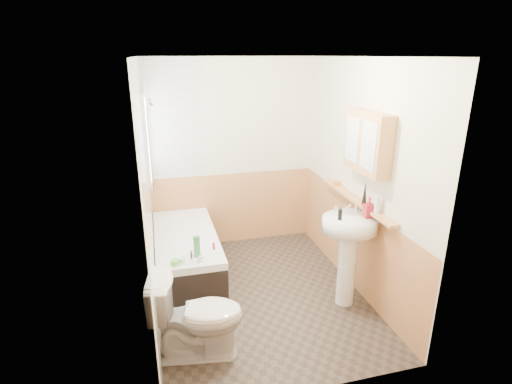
% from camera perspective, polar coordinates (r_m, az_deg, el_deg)
% --- Properties ---
extents(floor, '(2.80, 2.80, 0.00)m').
position_cam_1_polar(floor, '(4.57, 0.49, -14.37)').
color(floor, '#2F2721').
rests_on(floor, ground).
extents(ceiling, '(2.80, 2.80, 0.00)m').
position_cam_1_polar(ceiling, '(3.82, 0.60, 18.79)').
color(ceiling, white).
rests_on(ceiling, ground).
extents(wall_back, '(2.20, 0.02, 2.50)m').
position_cam_1_polar(wall_back, '(5.34, -3.44, 5.28)').
color(wall_back, beige).
rests_on(wall_back, ground).
extents(wall_front, '(2.20, 0.02, 2.50)m').
position_cam_1_polar(wall_front, '(2.79, 8.24, -8.19)').
color(wall_front, beige).
rests_on(wall_front, ground).
extents(wall_left, '(0.02, 2.80, 2.50)m').
position_cam_1_polar(wall_left, '(3.89, -15.42, -0.65)').
color(wall_left, beige).
rests_on(wall_left, ground).
extents(wall_right, '(0.02, 2.80, 2.50)m').
position_cam_1_polar(wall_right, '(4.43, 14.54, 1.80)').
color(wall_right, beige).
rests_on(wall_right, ground).
extents(wainscot_right, '(0.01, 2.80, 1.00)m').
position_cam_1_polar(wainscot_right, '(4.69, 13.55, -7.00)').
color(wainscot_right, tan).
rests_on(wainscot_right, wall_right).
extents(wainscot_front, '(2.20, 0.01, 1.00)m').
position_cam_1_polar(wainscot_front, '(3.21, 7.42, -20.00)').
color(wainscot_front, tan).
rests_on(wainscot_front, wall_front).
extents(wainscot_back, '(2.20, 0.01, 1.00)m').
position_cam_1_polar(wainscot_back, '(5.55, -3.25, -2.32)').
color(wainscot_back, tan).
rests_on(wainscot_back, wall_back).
extents(tile_cladding_left, '(0.01, 2.80, 2.50)m').
position_cam_1_polar(tile_cladding_left, '(3.89, -15.10, -0.63)').
color(tile_cladding_left, white).
rests_on(tile_cladding_left, wall_left).
extents(tile_return_back, '(0.75, 0.01, 1.50)m').
position_cam_1_polar(tile_return_back, '(5.13, -11.58, 10.06)').
color(tile_return_back, white).
rests_on(tile_return_back, wall_back).
extents(window, '(0.03, 0.79, 0.99)m').
position_cam_1_polar(window, '(4.71, -15.28, 7.77)').
color(window, white).
rests_on(window, wall_left).
extents(bathtub, '(0.70, 1.58, 0.69)m').
position_cam_1_polar(bathtub, '(4.82, -9.87, -8.80)').
color(bathtub, black).
rests_on(bathtub, floor).
extents(shower_riser, '(0.10, 0.08, 1.20)m').
position_cam_1_polar(shower_riser, '(4.47, -15.05, 8.41)').
color(shower_riser, silver).
rests_on(shower_riser, wall_left).
extents(toilet, '(0.86, 0.57, 0.78)m').
position_cam_1_polar(toilet, '(3.62, -8.39, -17.14)').
color(toilet, white).
rests_on(toilet, floor).
extents(sink, '(0.58, 0.47, 1.11)m').
position_cam_1_polar(sink, '(4.20, 13.12, -7.06)').
color(sink, white).
rests_on(sink, floor).
extents(pine_shelf, '(0.10, 1.50, 0.03)m').
position_cam_1_polar(pine_shelf, '(4.41, 13.92, -1.03)').
color(pine_shelf, tan).
rests_on(pine_shelf, wall_right).
extents(medicine_cabinet, '(0.17, 0.66, 0.59)m').
position_cam_1_polar(medicine_cabinet, '(4.05, 15.64, 6.85)').
color(medicine_cabinet, tan).
rests_on(medicine_cabinet, wall_right).
extents(foam_can, '(0.06, 0.06, 0.17)m').
position_cam_1_polar(foam_can, '(4.02, 16.93, -1.72)').
color(foam_can, silver).
rests_on(foam_can, pine_shelf).
extents(green_bottle, '(0.05, 0.05, 0.25)m').
position_cam_1_polar(green_bottle, '(4.21, 15.28, -0.11)').
color(green_bottle, black).
rests_on(green_bottle, pine_shelf).
extents(black_jar, '(0.09, 0.09, 0.05)m').
position_cam_1_polar(black_jar, '(4.78, 11.40, 1.22)').
color(black_jar, orange).
rests_on(black_jar, pine_shelf).
extents(soap_bottle, '(0.11, 0.21, 0.09)m').
position_cam_1_polar(soap_bottle, '(4.10, 15.76, -2.87)').
color(soap_bottle, maroon).
rests_on(soap_bottle, sink).
extents(clear_bottle, '(0.05, 0.05, 0.11)m').
position_cam_1_polar(clear_bottle, '(3.97, 11.92, -3.15)').
color(clear_bottle, black).
rests_on(clear_bottle, sink).
extents(blue_gel, '(0.06, 0.04, 0.23)m').
position_cam_1_polar(blue_gel, '(4.14, -8.47, -7.71)').
color(blue_gel, '#388447').
rests_on(blue_gel, bathtub).
extents(cream_jar, '(0.10, 0.10, 0.05)m').
position_cam_1_polar(cream_jar, '(4.07, -11.50, -9.82)').
color(cream_jar, '#59C647').
rests_on(cream_jar, bathtub).
extents(orange_bottle, '(0.03, 0.03, 0.08)m').
position_cam_1_polar(orange_bottle, '(4.30, -6.04, -7.72)').
color(orange_bottle, maroon).
rests_on(orange_bottle, bathtub).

